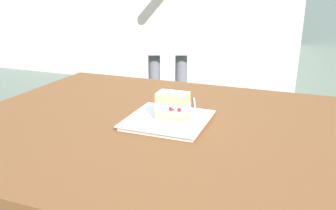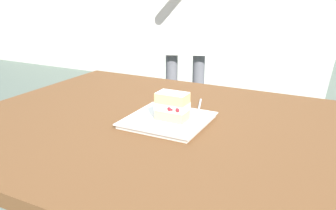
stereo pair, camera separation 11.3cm
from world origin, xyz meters
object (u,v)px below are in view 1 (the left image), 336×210
(dessert_plate, at_px, (168,120))
(cake_slice, at_px, (173,106))
(patio_table, at_px, (191,150))
(dessert_fork, at_px, (195,107))
(diner_person, at_px, (168,9))

(dessert_plate, relative_size, cake_slice, 2.55)
(patio_table, bearing_deg, dessert_fork, 103.71)
(dessert_plate, xyz_separation_m, diner_person, (-0.35, 0.92, 0.30))
(cake_slice, bearing_deg, dessert_plate, 168.20)
(patio_table, distance_m, diner_person, 1.10)
(dessert_plate, bearing_deg, patio_table, -7.42)
(dessert_plate, relative_size, diner_person, 0.17)
(dessert_fork, xyz_separation_m, diner_person, (-0.39, 0.74, 0.30))
(dessert_fork, bearing_deg, patio_table, -76.29)
(patio_table, bearing_deg, diner_person, 115.13)
(dessert_fork, bearing_deg, dessert_plate, -102.21)
(dessert_plate, bearing_deg, cake_slice, -11.80)
(dessert_plate, relative_size, dessert_fork, 1.54)
(dessert_plate, bearing_deg, diner_person, 110.97)
(dessert_plate, distance_m, dessert_fork, 0.18)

